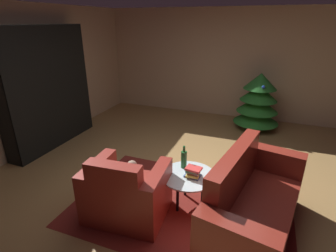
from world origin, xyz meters
name	(u,v)px	position (x,y,z in m)	size (l,w,h in m)	color
ground_plane	(182,183)	(0.00, 0.00, 0.00)	(7.83, 7.83, 0.00)	olive
wall_back	(226,64)	(0.00, 3.29, 1.27)	(6.04, 0.06, 2.54)	tan
wall_left	(14,83)	(-2.99, 0.00, 1.27)	(0.06, 6.64, 2.54)	tan
area_rug	(181,205)	(0.14, -0.48, 0.00)	(2.72, 1.87, 0.01)	maroon
bookshelf_unit	(52,87)	(-2.74, 0.55, 1.09)	(0.35, 1.88, 2.18)	black
armchair_red	(126,193)	(-0.43, -0.87, 0.31)	(0.99, 0.81, 0.86)	maroon
couch_red	(252,208)	(1.00, -0.64, 0.34)	(1.04, 1.83, 0.98)	maroon
coffee_table	(188,178)	(0.21, -0.41, 0.40)	(0.69, 0.69, 0.44)	black
book_stack_on_table	(193,172)	(0.27, -0.43, 0.51)	(0.21, 0.18, 0.13)	#395387
bottle_on_table	(184,159)	(0.09, -0.26, 0.57)	(0.08, 0.08, 0.31)	#1E5527
decorated_tree	(258,101)	(0.85, 2.62, 0.62)	(0.96, 0.96, 1.23)	brown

